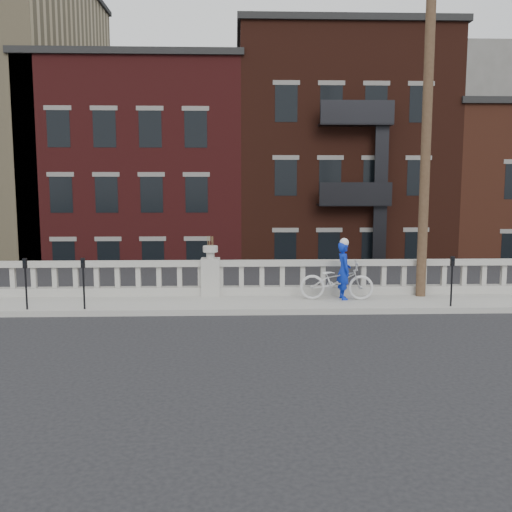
# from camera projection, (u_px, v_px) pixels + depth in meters

# --- Properties ---
(ground) EXTENTS (120.00, 120.00, 0.00)m
(ground) POSITION_uv_depth(u_px,v_px,m) (203.00, 335.00, 13.06)
(ground) COLOR black
(ground) RESTS_ON ground
(sidewalk) EXTENTS (32.00, 2.20, 0.15)m
(sidewalk) POSITION_uv_depth(u_px,v_px,m) (209.00, 304.00, 16.03)
(sidewalk) COLOR gray
(sidewalk) RESTS_ON ground
(balustrade) EXTENTS (28.00, 0.34, 1.03)m
(balustrade) POSITION_uv_depth(u_px,v_px,m) (211.00, 279.00, 16.90)
(balustrade) COLOR gray
(balustrade) RESTS_ON sidewalk
(planter_pedestal) EXTENTS (0.55, 0.55, 1.76)m
(planter_pedestal) POSITION_uv_depth(u_px,v_px,m) (211.00, 272.00, 16.87)
(planter_pedestal) COLOR gray
(planter_pedestal) RESTS_ON sidewalk
(lower_level) EXTENTS (80.00, 44.00, 20.80)m
(lower_level) POSITION_uv_depth(u_px,v_px,m) (233.00, 197.00, 35.59)
(lower_level) COLOR #605E59
(lower_level) RESTS_ON ground
(utility_pole) EXTENTS (1.60, 0.28, 10.00)m
(utility_pole) POSITION_uv_depth(u_px,v_px,m) (427.00, 120.00, 16.19)
(utility_pole) COLOR #422D1E
(utility_pole) RESTS_ON sidewalk
(parking_meter_b) EXTENTS (0.10, 0.09, 1.36)m
(parking_meter_b) POSITION_uv_depth(u_px,v_px,m) (26.00, 278.00, 14.90)
(parking_meter_b) COLOR black
(parking_meter_b) RESTS_ON sidewalk
(parking_meter_c) EXTENTS (0.10, 0.09, 1.36)m
(parking_meter_c) POSITION_uv_depth(u_px,v_px,m) (83.00, 277.00, 14.95)
(parking_meter_c) COLOR black
(parking_meter_c) RESTS_ON sidewalk
(parking_meter_d) EXTENTS (0.10, 0.09, 1.36)m
(parking_meter_d) POSITION_uv_depth(u_px,v_px,m) (452.00, 275.00, 15.29)
(parking_meter_d) COLOR black
(parking_meter_d) RESTS_ON sidewalk
(bicycle) EXTENTS (2.14, 0.91, 1.10)m
(bicycle) POSITION_uv_depth(u_px,v_px,m) (337.00, 281.00, 16.23)
(bicycle) COLOR beige
(bicycle) RESTS_ON sidewalk
(cyclist) EXTENTS (0.44, 0.63, 1.65)m
(cyclist) POSITION_uv_depth(u_px,v_px,m) (344.00, 271.00, 16.26)
(cyclist) COLOR #0B25AB
(cyclist) RESTS_ON sidewalk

